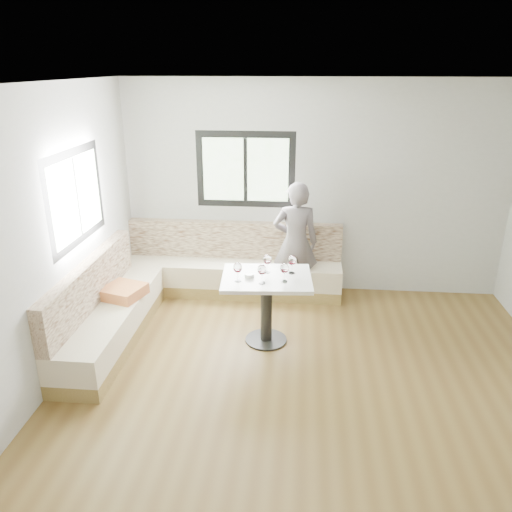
# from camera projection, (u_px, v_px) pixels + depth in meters

# --- Properties ---
(room) EXTENTS (5.01, 5.01, 2.81)m
(room) POSITION_uv_depth(u_px,v_px,m) (309.00, 254.00, 4.29)
(room) COLOR brown
(room) RESTS_ON ground
(banquette) EXTENTS (2.90, 2.80, 0.95)m
(banquette) POSITION_uv_depth(u_px,v_px,m) (184.00, 287.00, 6.25)
(banquette) COLOR olive
(banquette) RESTS_ON ground
(table) EXTENTS (1.01, 0.82, 0.79)m
(table) POSITION_uv_depth(u_px,v_px,m) (266.00, 293.00, 5.47)
(table) COLOR black
(table) RESTS_ON ground
(person) EXTENTS (0.61, 0.42, 1.59)m
(person) POSITION_uv_depth(u_px,v_px,m) (295.00, 242.00, 6.42)
(person) COLOR #60595D
(person) RESTS_ON ground
(olive_ramekin) EXTENTS (0.10, 0.10, 0.04)m
(olive_ramekin) POSITION_uv_depth(u_px,v_px,m) (249.00, 275.00, 5.37)
(olive_ramekin) COLOR white
(olive_ramekin) RESTS_ON table
(wine_glass_a) EXTENTS (0.09, 0.09, 0.21)m
(wine_glass_a) POSITION_uv_depth(u_px,v_px,m) (238.00, 268.00, 5.23)
(wine_glass_a) COLOR white
(wine_glass_a) RESTS_ON table
(wine_glass_b) EXTENTS (0.09, 0.09, 0.21)m
(wine_glass_b) POSITION_uv_depth(u_px,v_px,m) (262.00, 270.00, 5.18)
(wine_glass_b) COLOR white
(wine_glass_b) RESTS_ON table
(wine_glass_c) EXTENTS (0.09, 0.09, 0.21)m
(wine_glass_c) POSITION_uv_depth(u_px,v_px,m) (284.00, 269.00, 5.22)
(wine_glass_c) COLOR white
(wine_glass_c) RESTS_ON table
(wine_glass_d) EXTENTS (0.09, 0.09, 0.21)m
(wine_glass_d) POSITION_uv_depth(u_px,v_px,m) (267.00, 260.00, 5.45)
(wine_glass_d) COLOR white
(wine_glass_d) RESTS_ON table
(wine_glass_e) EXTENTS (0.09, 0.09, 0.21)m
(wine_glass_e) POSITION_uv_depth(u_px,v_px,m) (292.00, 261.00, 5.43)
(wine_glass_e) COLOR white
(wine_glass_e) RESTS_ON table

